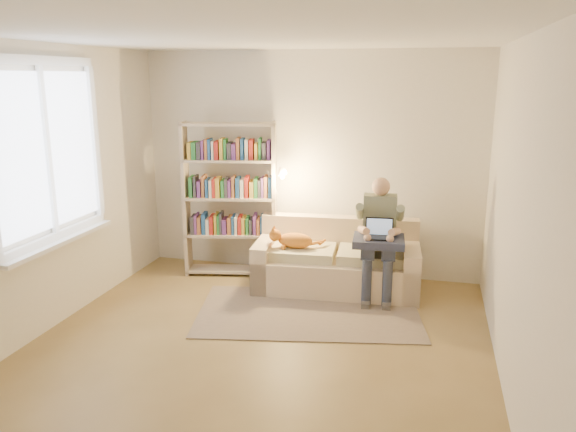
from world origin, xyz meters
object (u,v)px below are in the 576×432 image
(sofa, at_px, (337,264))
(laptop, at_px, (373,232))
(bookshelf, at_px, (230,192))
(cat, at_px, (297,240))
(person, at_px, (379,231))

(sofa, height_order, laptop, laptop)
(laptop, distance_m, bookshelf, 1.77)
(cat, bearing_deg, person, -1.80)
(person, relative_size, bookshelf, 0.70)
(person, xyz_separation_m, laptop, (-0.05, -0.11, 0.02))
(cat, relative_size, laptop, 1.89)
(bookshelf, bearing_deg, person, -20.70)
(sofa, relative_size, cat, 3.21)
(person, distance_m, laptop, 0.12)
(person, xyz_separation_m, cat, (-0.88, -0.04, -0.15))
(laptop, height_order, bookshelf, bookshelf)
(cat, relative_size, bookshelf, 0.32)
(cat, bearing_deg, laptop, -9.16)
(sofa, height_order, bookshelf, bookshelf)
(sofa, distance_m, bookshelf, 1.49)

